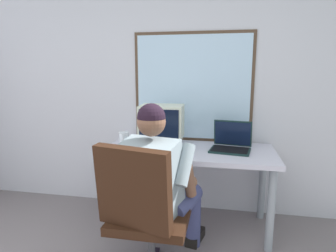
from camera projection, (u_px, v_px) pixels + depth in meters
wall_rear at (178, 78)px, 2.88m from camera, size 4.88×0.08×2.70m
desk at (188, 160)px, 2.60m from camera, size 1.51×0.69×0.73m
office_chair at (143, 207)px, 1.86m from camera, size 0.56×0.61×0.98m
person_seated at (160, 181)px, 2.09m from camera, size 0.61×0.82×1.21m
crt_monitor at (162, 122)px, 2.60m from camera, size 0.39×0.32×0.39m
laptop at (231, 142)px, 2.56m from camera, size 0.38×0.34×0.25m
wine_glass at (124, 138)px, 2.53m from camera, size 0.09×0.09×0.16m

